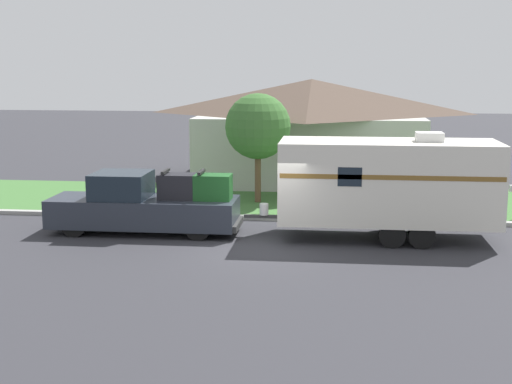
# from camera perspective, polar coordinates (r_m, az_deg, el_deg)

# --- Properties ---
(ground_plane) EXTENTS (120.00, 120.00, 0.00)m
(ground_plane) POSITION_cam_1_polar(r_m,az_deg,el_deg) (21.15, 0.55, -4.47)
(ground_plane) COLOR #2D2D33
(curb_strip) EXTENTS (80.00, 0.30, 0.14)m
(curb_strip) POSITION_cam_1_polar(r_m,az_deg,el_deg) (24.76, 1.44, -2.12)
(curb_strip) COLOR #999993
(curb_strip) RESTS_ON ground_plane
(lawn_strip) EXTENTS (80.00, 7.00, 0.03)m
(lawn_strip) POSITION_cam_1_polar(r_m,az_deg,el_deg) (28.34, 2.08, -0.66)
(lawn_strip) COLOR #3D6B33
(lawn_strip) RESTS_ON ground_plane
(house_across_street) EXTENTS (10.76, 8.57, 4.67)m
(house_across_street) POSITION_cam_1_polar(r_m,az_deg,el_deg) (33.61, 4.42, 5.16)
(house_across_street) COLOR #B2B2A8
(house_across_street) RESTS_ON ground_plane
(pickup_truck) EXTENTS (6.12, 1.91, 2.05)m
(pickup_truck) POSITION_cam_1_polar(r_m,az_deg,el_deg) (23.10, -8.85, -1.06)
(pickup_truck) COLOR black
(pickup_truck) RESTS_ON ground_plane
(travel_trailer) EXTENTS (7.76, 2.45, 3.33)m
(travel_trailer) POSITION_cam_1_polar(r_m,az_deg,el_deg) (22.19, 10.53, 0.80)
(travel_trailer) COLOR black
(travel_trailer) RESTS_ON ground_plane
(tree_in_yard) EXTENTS (2.54, 2.54, 4.26)m
(tree_in_yard) POSITION_cam_1_polar(r_m,az_deg,el_deg) (27.50, 0.15, 5.25)
(tree_in_yard) COLOR brown
(tree_in_yard) RESTS_ON ground_plane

